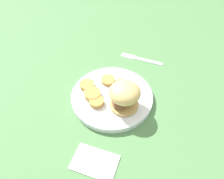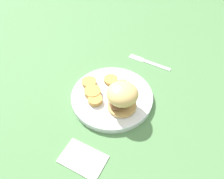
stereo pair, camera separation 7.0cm
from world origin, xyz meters
The scene contains 10 objects.
ground_plane centered at (0.00, 0.00, 0.00)m, with size 4.00×4.00×0.00m, color #4C7A47.
dinner_plate centered at (0.00, 0.00, 0.01)m, with size 0.27×0.27×0.02m.
sandwich centered at (-0.05, 0.03, 0.07)m, with size 0.10×0.10×0.09m.
potato_round_0 centered at (0.03, 0.05, 0.03)m, with size 0.05×0.05×0.02m, color #BC8942.
potato_round_1 centered at (0.09, 0.00, 0.03)m, with size 0.05×0.05×0.01m, color #BC8942.
potato_round_2 centered at (0.04, -0.05, 0.03)m, with size 0.05×0.05×0.01m, color #BC8942.
potato_round_3 centered at (0.06, 0.03, 0.03)m, with size 0.06×0.06×0.02m, color #BC8942.
potato_round_4 centered at (-0.01, -0.06, 0.03)m, with size 0.04×0.04×0.01m, color #BC8942.
fork centered at (-0.02, -0.24, 0.00)m, with size 0.17×0.03×0.00m.
napkin centered at (-0.05, 0.22, 0.00)m, with size 0.12×0.08×0.01m, color white.
Camera 1 is at (-0.19, 0.43, 0.57)m, focal length 35.00 mm.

